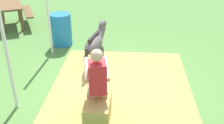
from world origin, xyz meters
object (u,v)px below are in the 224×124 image
at_px(tent_pole_right, 47,7).
at_px(hay_bale, 98,111).
at_px(picnic_bench, 10,9).
at_px(person_seated, 97,80).
at_px(pony_standing, 95,43).
at_px(water_barrel, 61,30).
at_px(tent_pole_left, 5,46).

bearing_deg(tent_pole_right, hay_bale, -149.93).
xyz_separation_m(tent_pole_right, picnic_bench, (1.98, 1.89, -0.65)).
height_order(person_seated, picnic_bench, person_seated).
xyz_separation_m(pony_standing, water_barrel, (1.18, 1.09, -0.12)).
height_order(tent_pole_right, picnic_bench, tent_pole_right).
xyz_separation_m(hay_bale, pony_standing, (2.06, 0.31, 0.35)).
bearing_deg(tent_pole_left, pony_standing, -34.70).
distance_m(person_seated, water_barrel, 3.38).
bearing_deg(water_barrel, tent_pole_left, 177.37).
relative_size(tent_pole_left, tent_pole_right, 1.00).
bearing_deg(hay_bale, person_seated, 7.66).
relative_size(person_seated, pony_standing, 0.99).
distance_m(person_seated, tent_pole_right, 2.96).
distance_m(person_seated, pony_standing, 1.93).
distance_m(hay_bale, water_barrel, 3.53).
xyz_separation_m(hay_bale, tent_pole_right, (2.65, 1.54, 1.01)).
relative_size(hay_bale, person_seated, 0.55).
relative_size(hay_bale, picnic_bench, 0.38).
relative_size(person_seated, water_barrel, 1.49).
distance_m(person_seated, tent_pole_left, 1.61).
height_order(hay_bale, picnic_bench, picnic_bench).
relative_size(hay_bale, water_barrel, 0.82).
height_order(person_seated, pony_standing, person_seated).
bearing_deg(tent_pole_right, pony_standing, -115.95).
height_order(hay_bale, tent_pole_left, tent_pole_left).
distance_m(pony_standing, tent_pole_right, 1.51).
bearing_deg(tent_pole_left, picnic_bench, 23.38).
relative_size(pony_standing, tent_pole_left, 0.54).
bearing_deg(tent_pole_right, tent_pole_left, 179.89).
bearing_deg(picnic_bench, tent_pole_right, -136.42).
distance_m(hay_bale, pony_standing, 2.11).
height_order(pony_standing, tent_pole_right, tent_pole_right).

